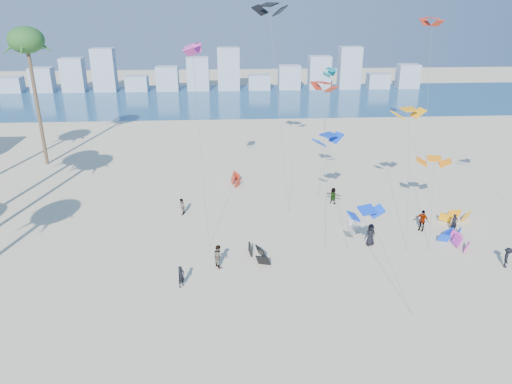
{
  "coord_description": "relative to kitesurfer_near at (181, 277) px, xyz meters",
  "views": [
    {
      "loc": [
        0.91,
        -18.9,
        19.0
      ],
      "look_at": [
        3.0,
        16.0,
        4.5
      ],
      "focal_mm": 34.28,
      "sensor_mm": 36.0,
      "label": 1
    }
  ],
  "objects": [
    {
      "name": "ocean",
      "position": [
        2.5,
        61.92,
        -0.79
      ],
      "size": [
        220.0,
        220.0,
        0.0
      ],
      "primitive_type": "plane",
      "color": "navy",
      "rests_on": "ground"
    },
    {
      "name": "kitesurfer_near",
      "position": [
        0.0,
        0.0,
        0.0
      ],
      "size": [
        0.67,
        0.68,
        1.59
      ],
      "primitive_type": "imported",
      "rotation": [
        0.0,
        0.0,
        0.84
      ],
      "color": "black",
      "rests_on": "ground"
    },
    {
      "name": "kitesurfer_mid",
      "position": [
        2.51,
        2.52,
        0.09
      ],
      "size": [
        1.02,
        1.09,
        1.77
      ],
      "primitive_type": "imported",
      "rotation": [
        0.0,
        0.0,
        2.12
      ],
      "color": "gray",
      "rests_on": "ground"
    },
    {
      "name": "kitesurfers_far",
      "position": [
        15.48,
        7.69,
        0.05
      ],
      "size": [
        25.57,
        13.51,
        1.88
      ],
      "color": "black",
      "rests_on": "ground"
    },
    {
      "name": "grounded_kites",
      "position": [
        14.37,
        8.84,
        -0.35
      ],
      "size": [
        21.67,
        19.0,
        0.95
      ],
      "color": "black",
      "rests_on": "ground"
    },
    {
      "name": "flying_kites",
      "position": [
        14.56,
        13.45,
        11.6
      ],
      "size": [
        29.6,
        33.36,
        18.5
      ],
      "color": "blue",
      "rests_on": "ground"
    },
    {
      "name": "distant_skyline",
      "position": [
        1.31,
        71.92,
        2.29
      ],
      "size": [
        85.0,
        3.0,
        8.4
      ],
      "color": "#9EADBF",
      "rests_on": "ground"
    }
  ]
}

